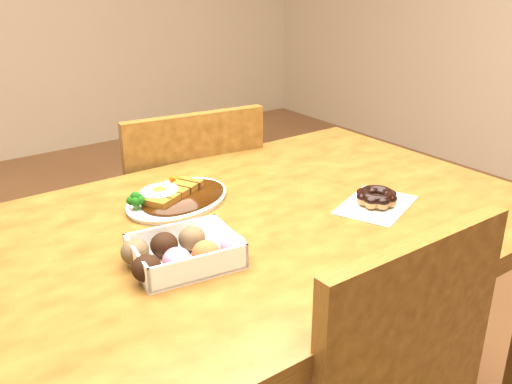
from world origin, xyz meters
TOP-DOWN VIEW (x-y plane):
  - table at (0.00, 0.00)m, footprint 1.20×0.80m
  - chair_far at (0.10, 0.54)m, footprint 0.48×0.48m
  - katsu_curry_plate at (-0.11, 0.17)m, footprint 0.31×0.27m
  - donut_box at (-0.23, -0.08)m, footprint 0.21×0.17m
  - pon_de_ring at (0.23, -0.10)m, footprint 0.22×0.19m

SIDE VIEW (x-z plane):
  - chair_far at x=0.10m, z-range 0.04..0.91m
  - table at x=0.00m, z-range 0.28..1.03m
  - katsu_curry_plate at x=-0.11m, z-range 0.74..0.79m
  - pon_de_ring at x=0.23m, z-range 0.75..0.79m
  - donut_box at x=-0.23m, z-range 0.75..0.80m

